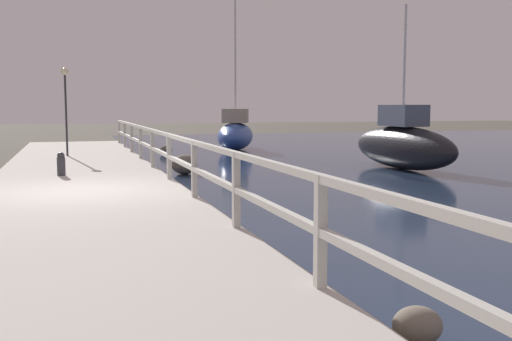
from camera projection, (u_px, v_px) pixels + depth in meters
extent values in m
plane|color=#4C473D|center=(84.00, 205.00, 12.04)|extent=(120.00, 120.00, 0.00)
cube|color=beige|center=(84.00, 198.00, 12.02)|extent=(4.13, 36.00, 0.30)
cube|color=beige|center=(320.00, 231.00, 5.54)|extent=(0.10, 0.10, 1.07)
cube|color=beige|center=(236.00, 190.00, 8.34)|extent=(0.10, 0.10, 1.07)
cube|color=beige|center=(194.00, 169.00, 11.13)|extent=(0.10, 0.10, 1.07)
cube|color=beige|center=(169.00, 156.00, 13.93)|extent=(0.10, 0.10, 1.07)
cube|color=beige|center=(152.00, 148.00, 16.73)|extent=(0.10, 0.10, 1.07)
cube|color=beige|center=(141.00, 142.00, 19.53)|extent=(0.10, 0.10, 1.07)
cube|color=beige|center=(132.00, 138.00, 22.32)|extent=(0.10, 0.10, 1.07)
cube|color=beige|center=(125.00, 134.00, 25.12)|extent=(0.10, 0.10, 1.07)
cube|color=beige|center=(119.00, 132.00, 27.92)|extent=(0.10, 0.10, 1.07)
cube|color=beige|center=(180.00, 138.00, 12.48)|extent=(0.09, 32.50, 0.08)
cube|color=beige|center=(180.00, 162.00, 12.53)|extent=(0.09, 32.50, 0.08)
ellipsoid|color=#666056|center=(184.00, 164.00, 17.59)|extent=(0.77, 0.70, 0.58)
ellipsoid|color=#666056|center=(166.00, 150.00, 24.74)|extent=(0.52, 0.47, 0.39)
ellipsoid|color=slate|center=(417.00, 325.00, 4.99)|extent=(0.43, 0.38, 0.32)
cylinder|color=#333338|center=(61.00, 166.00, 14.67)|extent=(0.20, 0.20, 0.45)
sphere|color=#333338|center=(61.00, 156.00, 14.64)|extent=(0.18, 0.18, 0.18)
cylinder|color=#2D2D33|center=(66.00, 116.00, 20.50)|extent=(0.07, 0.07, 2.76)
sphere|color=beige|center=(65.00, 71.00, 20.34)|extent=(0.25, 0.25, 0.25)
ellipsoid|color=black|center=(402.00, 148.00, 19.03)|extent=(1.31, 5.52, 1.36)
cube|color=#4C566B|center=(403.00, 116.00, 18.93)|extent=(0.90, 1.66, 0.67)
cylinder|color=silver|center=(404.00, 66.00, 18.76)|extent=(0.09, 0.09, 3.78)
ellipsoid|color=#2D4C9E|center=(236.00, 136.00, 27.47)|extent=(3.30, 5.50, 1.25)
cube|color=#9E937F|center=(235.00, 116.00, 27.38)|extent=(1.62, 1.99, 0.64)
cylinder|color=silver|center=(235.00, 56.00, 27.09)|extent=(0.09, 0.09, 6.00)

